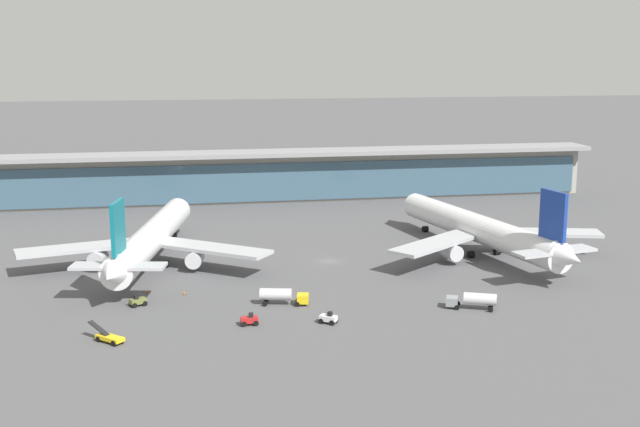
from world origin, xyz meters
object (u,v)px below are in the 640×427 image
Objects in this scene: service_truck_under_wing_olive at (138,301)px; safety_cone_bravo at (184,293)px; airliner_left_stand at (150,239)px; service_truck_at_far_stand_grey at (474,300)px; service_truck_on_taxiway_white at (328,318)px; service_truck_near_nose_red at (249,320)px; safety_cone_alpha at (147,291)px; airliner_centre_stand at (481,229)px; service_truck_mid_apron_yellow at (282,295)px; service_truck_by_tail_yellow at (109,337)px.

service_truck_under_wing_olive is 4.74× the size of safety_cone_bravo.
service_truck_under_wing_olive is (-1.65, -27.60, -4.85)m from airliner_left_stand.
service_truck_at_far_stand_grey is at bearing -19.62° from safety_cone_bravo.
service_truck_near_nose_red is at bearing 173.12° from service_truck_on_taxiway_white.
safety_cone_alpha is (1.40, 7.74, -0.56)m from service_truck_under_wing_olive.
service_truck_at_far_stand_grey is (57.52, -12.21, 0.83)m from service_truck_under_wing_olive.
service_truck_at_far_stand_grey is (55.87, -39.81, -4.02)m from airliner_left_stand.
service_truck_at_far_stand_grey is at bearing -112.96° from airliner_centre_stand.
service_truck_mid_apron_yellow is at bearing 55.57° from service_truck_near_nose_red.
service_truck_at_far_stand_grey is (61.14, 5.31, 0.90)m from service_truck_by_tail_yellow.
service_truck_by_tail_yellow is at bearing -117.22° from safety_cone_bravo.
airliner_left_stand is at bearing 112.19° from service_truck_near_nose_red.
safety_cone_bravo is (8.16, 5.39, -0.56)m from service_truck_under_wing_olive.
service_truck_by_tail_yellow is 1.77× the size of service_truck_on_taxiway_white.
airliner_left_stand reaches higher than service_truck_mid_apron_yellow.
service_truck_mid_apron_yellow is at bearing 165.38° from service_truck_at_far_stand_grey.
service_truck_mid_apron_yellow is 12.69× the size of safety_cone_alpha.
service_truck_at_far_stand_grey reaches higher than safety_cone_alpha.
service_truck_near_nose_red is 0.33× the size of service_truck_at_far_stand_grey.
airliner_left_stand is 7.72× the size of service_truck_at_far_stand_grey.
airliner_left_stand is at bearing 124.80° from service_truck_on_taxiway_white.
airliner_centre_stand reaches higher than service_truck_mid_apron_yellow.
service_truck_under_wing_olive is 0.37× the size of service_truck_mid_apron_yellow.
service_truck_under_wing_olive reaches higher than safety_cone_alpha.
service_truck_by_tail_yellow is at bearing -101.68° from service_truck_under_wing_olive.
airliner_centre_stand is 67.40m from safety_cone_bravo.
service_truck_at_far_stand_grey is 12.57× the size of safety_cone_alpha.
service_truck_near_nose_red is at bearing -61.49° from safety_cone_bravo.
service_truck_near_nose_red and service_truck_on_taxiway_white have the same top height.
service_truck_under_wing_olive is 58.81m from service_truck_at_far_stand_grey.
airliner_centre_stand reaches higher than service_truck_at_far_stand_grey.
service_truck_on_taxiway_white is (12.88, -1.55, 0.00)m from service_truck_near_nose_red.
service_truck_under_wing_olive and service_truck_on_taxiway_white have the same top height.
airliner_left_stand is 23.77m from safety_cone_bravo.
safety_cone_alpha is at bearing 142.70° from service_truck_on_taxiway_white.
service_truck_by_tail_yellow is (-76.39, -41.32, -4.92)m from airliner_centre_stand.
service_truck_mid_apron_yellow is at bearing -28.37° from safety_cone_bravo.
airliner_left_stand is at bearing 86.57° from service_truck_under_wing_olive.
safety_cone_alpha is (-0.26, -19.87, -5.41)m from airliner_left_stand.
service_truck_by_tail_yellow is 25.77m from safety_cone_bravo.
airliner_centre_stand reaches higher than service_truck_near_nose_red.
service_truck_on_taxiway_white is 4.74× the size of safety_cone_bravo.
service_truck_near_nose_red is 0.88× the size of service_truck_on_taxiway_white.
airliner_centre_stand is 39.31m from service_truck_at_far_stand_grey.
service_truck_near_nose_red is 22.40m from service_truck_by_tail_yellow.
safety_cone_bravo is (-10.25, 18.86, -0.56)m from service_truck_near_nose_red.
service_truck_at_far_stand_grey reaches higher than safety_cone_bravo.
service_truck_near_nose_red is at bearing -36.21° from service_truck_under_wing_olive.
safety_cone_alpha is (-71.37, -16.06, -5.41)m from airliner_centre_stand.
airliner_left_stand is at bearing 144.53° from service_truck_at_far_stand_grey.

